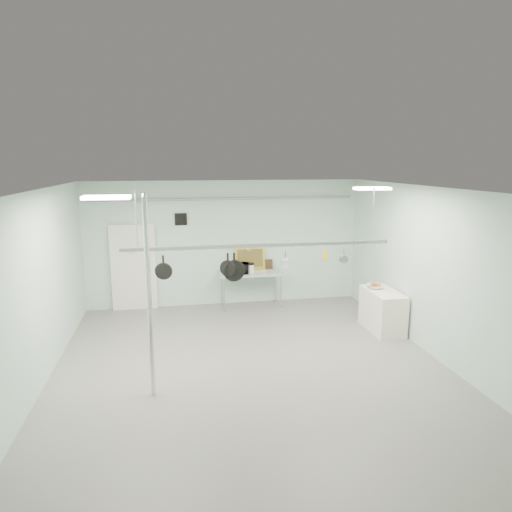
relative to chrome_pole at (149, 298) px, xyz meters
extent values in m
plane|color=gray|center=(1.70, 0.60, -1.60)|extent=(8.00, 8.00, 0.00)
cube|color=silver|center=(1.70, 0.60, 1.59)|extent=(7.00, 8.00, 0.02)
cube|color=#ADCFC1|center=(1.70, 4.59, 0.00)|extent=(7.00, 0.02, 3.20)
cube|color=#ADCFC1|center=(5.19, 0.60, 0.00)|extent=(0.02, 8.00, 3.20)
cube|color=silver|center=(-0.60, 4.54, -0.55)|extent=(1.10, 0.10, 2.20)
cube|color=black|center=(0.60, 4.57, 0.65)|extent=(0.30, 0.04, 0.30)
cylinder|color=gray|center=(1.70, 4.50, 1.15)|extent=(6.60, 0.07, 0.07)
cylinder|color=silver|center=(0.00, 0.00, 0.00)|extent=(0.08, 0.08, 3.20)
cube|color=#99B4A9|center=(2.30, 4.20, -0.72)|extent=(1.60, 0.70, 0.05)
cylinder|color=#B7B7BC|center=(1.58, 3.92, -1.17)|extent=(0.04, 0.04, 0.86)
cylinder|color=#B7B7BC|center=(1.58, 4.48, -1.17)|extent=(0.04, 0.04, 0.86)
cylinder|color=#B7B7BC|center=(3.02, 3.92, -1.17)|extent=(0.04, 0.04, 0.86)
cylinder|color=#B7B7BC|center=(3.02, 4.48, -1.17)|extent=(0.04, 0.04, 0.86)
cube|color=white|center=(4.85, 2.00, -1.15)|extent=(0.60, 1.20, 0.90)
cube|color=#B7B7BC|center=(1.90, 0.90, 0.60)|extent=(4.80, 0.06, 0.06)
cylinder|color=#B7B7BC|center=(-0.20, 0.90, 1.10)|extent=(0.02, 0.02, 0.94)
cylinder|color=#B7B7BC|center=(4.00, 0.90, 1.10)|extent=(0.02, 0.02, 0.94)
cube|color=white|center=(-0.50, -0.20, 1.56)|extent=(0.65, 0.30, 0.05)
cube|color=white|center=(4.10, 1.20, 1.56)|extent=(0.65, 0.30, 0.05)
imported|color=black|center=(2.00, 4.15, -0.56)|extent=(0.53, 0.41, 0.26)
cylinder|color=silver|center=(2.29, 4.10, -0.58)|extent=(0.17, 0.17, 0.22)
cube|color=gold|center=(2.33, 4.50, -0.41)|extent=(0.78, 0.14, 0.58)
cube|color=#352312|center=(2.78, 4.50, -0.57)|extent=(0.30, 0.10, 0.25)
imported|color=silver|center=(4.75, 2.23, -0.66)|extent=(0.40, 0.40, 0.09)
camera|label=1|loc=(0.40, -6.88, 2.04)|focal=32.00mm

